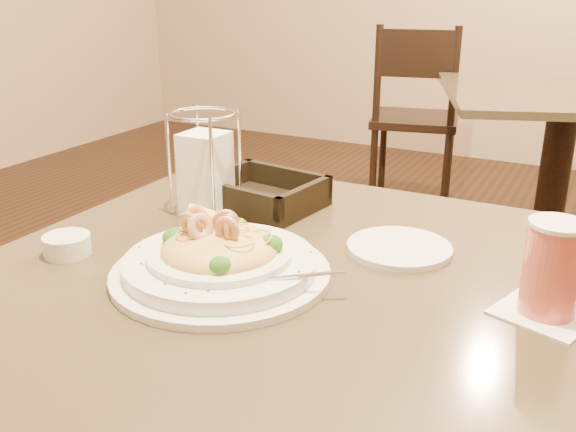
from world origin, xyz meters
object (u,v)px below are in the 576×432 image
at_px(main_table, 282,398).
at_px(drink_glass, 552,269).
at_px(background_table, 558,148).
at_px(butter_ramekin, 67,245).
at_px(bread_basket, 262,196).
at_px(napkin_caddy, 206,170).
at_px(side_plate, 399,248).
at_px(dining_chair_far, 415,112).
at_px(pasta_bowl, 220,258).

xyz_separation_m(main_table, drink_glass, (0.37, 0.04, 0.29)).
distance_m(background_table, butter_ramekin, 2.13).
distance_m(bread_basket, napkin_caddy, 0.12).
bearing_deg(butter_ramekin, side_plate, 28.96).
xyz_separation_m(dining_chair_far, butter_ramekin, (0.17, -2.48, 0.24)).
relative_size(pasta_bowl, butter_ramekin, 4.74).
xyz_separation_m(main_table, background_table, (0.22, 1.94, 0.00)).
bearing_deg(main_table, napkin_caddy, 146.39).
distance_m(bread_basket, side_plate, 0.31).
relative_size(background_table, dining_chair_far, 1.24).
bearing_deg(dining_chair_far, main_table, 90.10).
bearing_deg(napkin_caddy, bread_basket, 44.08).
distance_m(napkin_caddy, side_plate, 0.39).
bearing_deg(bread_basket, napkin_caddy, -135.92).
height_order(side_plate, butter_ramekin, butter_ramekin).
bearing_deg(napkin_caddy, pasta_bowl, -51.87).
xyz_separation_m(side_plate, butter_ramekin, (-0.46, -0.26, 0.01)).
relative_size(background_table, napkin_caddy, 6.08).
bearing_deg(side_plate, butter_ramekin, -151.04).
height_order(dining_chair_far, butter_ramekin, dining_chair_far).
xyz_separation_m(main_table, napkin_caddy, (-0.24, 0.16, 0.31)).
bearing_deg(drink_glass, background_table, 94.47).
xyz_separation_m(bread_basket, napkin_caddy, (-0.08, -0.07, 0.06)).
height_order(main_table, side_plate, side_plate).
xyz_separation_m(bread_basket, butter_ramekin, (-0.16, -0.34, -0.00)).
height_order(background_table, bread_basket, bread_basket).
bearing_deg(butter_ramekin, background_table, 75.00).
bearing_deg(drink_glass, napkin_caddy, 168.91).
relative_size(pasta_bowl, napkin_caddy, 1.84).
bearing_deg(main_table, side_plate, 48.37).
height_order(dining_chair_far, pasta_bowl, dining_chair_far).
relative_size(main_table, napkin_caddy, 4.75).
bearing_deg(pasta_bowl, side_plate, 46.19).
bearing_deg(background_table, dining_chair_far, 148.78).
relative_size(main_table, bread_basket, 3.90).
xyz_separation_m(dining_chair_far, side_plate, (0.63, -2.22, 0.23)).
relative_size(napkin_caddy, side_plate, 1.13).
distance_m(main_table, dining_chair_far, 2.42).
bearing_deg(main_table, bread_basket, 125.32).
bearing_deg(butter_ramekin, main_table, 17.78).
height_order(main_table, pasta_bowl, pasta_bowl).
relative_size(dining_chair_far, bread_basket, 4.04).
bearing_deg(napkin_caddy, drink_glass, -11.09).
height_order(main_table, bread_basket, bread_basket).
xyz_separation_m(pasta_bowl, side_plate, (0.20, 0.21, -0.02)).
height_order(background_table, side_plate, side_plate).
bearing_deg(bread_basket, pasta_bowl, -71.66).
distance_m(dining_chair_far, napkin_caddy, 2.25).
distance_m(drink_glass, butter_ramekin, 0.71).
bearing_deg(dining_chair_far, napkin_caddy, 84.79).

